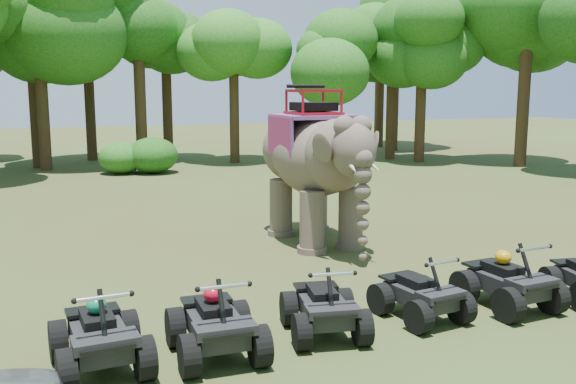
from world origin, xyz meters
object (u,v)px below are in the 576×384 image
(elephant, at_px, (315,165))
(atv_1, at_px, (215,315))
(atv_4, at_px, (508,274))
(atv_3, at_px, (421,286))
(atv_0, at_px, (99,326))
(atv_2, at_px, (324,299))

(elephant, bearing_deg, atv_1, -126.45)
(elephant, bearing_deg, atv_4, -79.29)
(elephant, height_order, atv_3, elephant)
(atv_1, height_order, atv_4, atv_1)
(atv_0, bearing_deg, elephant, 41.42)
(atv_3, relative_size, atv_4, 0.91)
(atv_0, xyz_separation_m, atv_2, (3.52, 0.08, -0.04))
(atv_3, xyz_separation_m, atv_4, (1.79, -0.08, 0.06))
(atv_4, bearing_deg, atv_1, 177.29)
(atv_2, bearing_deg, atv_0, -168.87)
(elephant, xyz_separation_m, atv_1, (-4.16, -6.10, -1.36))
(atv_0, xyz_separation_m, atv_3, (5.39, 0.16, -0.06))
(atv_2, xyz_separation_m, atv_3, (1.86, 0.08, -0.02))
(atv_1, distance_m, atv_4, 5.51)
(atv_3, bearing_deg, elephant, 77.27)
(atv_2, height_order, atv_4, atv_4)
(atv_1, bearing_deg, atv_2, 7.05)
(atv_0, bearing_deg, atv_3, -2.58)
(atv_1, bearing_deg, elephant, 56.70)
(atv_3, bearing_deg, atv_0, 173.37)
(atv_4, bearing_deg, atv_2, 175.24)
(elephant, relative_size, atv_4, 2.74)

